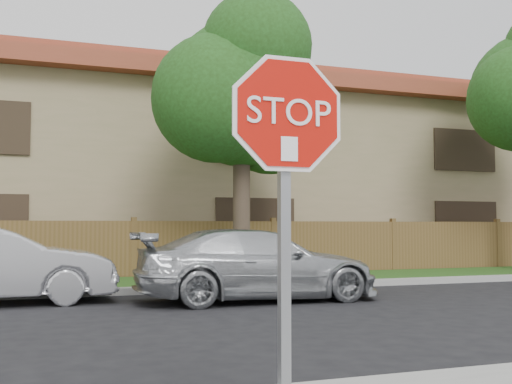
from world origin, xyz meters
name	(u,v)px	position (x,y,z in m)	size (l,w,h in m)	color
far_curb	(153,290)	(0.00, 8.15, 0.07)	(70.00, 0.30, 0.15)	gray
grass_strip	(142,284)	(0.00, 9.80, 0.06)	(70.00, 3.00, 0.12)	#1E4714
fence	(134,251)	(0.00, 11.40, 0.80)	(70.00, 0.12, 1.60)	brown
apartment_building	(114,168)	(0.00, 17.00, 3.53)	(35.20, 9.20, 7.20)	#92845A
tree_mid	(244,93)	(2.52, 9.57, 4.87)	(4.80, 3.90, 7.35)	#382B21
stop_sign	(287,166)	(-0.76, -1.48, 1.83)	(1.01, 0.13, 2.55)	gray
sedan_right	(258,265)	(1.75, 6.29, 0.70)	(1.96, 4.83, 1.40)	#B1B4B8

